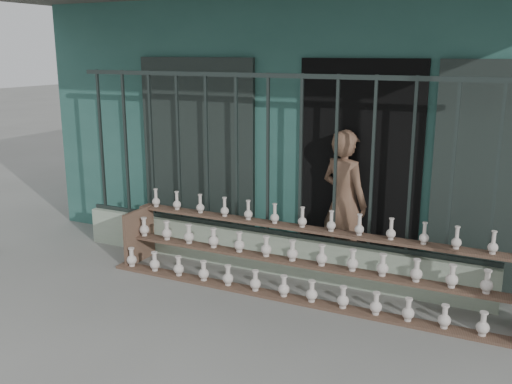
% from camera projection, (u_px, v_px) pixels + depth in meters
% --- Properties ---
extents(ground, '(60.00, 60.00, 0.00)m').
position_uv_depth(ground, '(211.00, 315.00, 5.49)').
color(ground, slate).
extents(workshop_building, '(7.40, 6.60, 3.21)m').
position_uv_depth(workshop_building, '(347.00, 108.00, 8.80)').
color(workshop_building, '#29564E').
rests_on(workshop_building, ground).
extents(parapet_wall, '(5.00, 0.20, 0.45)m').
position_uv_depth(parapet_wall, '(267.00, 251.00, 6.58)').
color(parapet_wall, '#9EB097').
rests_on(parapet_wall, ground).
extents(security_fence, '(5.00, 0.04, 1.80)m').
position_uv_depth(security_fence, '(268.00, 156.00, 6.30)').
color(security_fence, '#283330').
rests_on(security_fence, parapet_wall).
extents(shelf_rack, '(4.50, 0.68, 0.85)m').
position_uv_depth(shelf_rack, '(306.00, 260.00, 5.91)').
color(shelf_rack, brown).
rests_on(shelf_rack, ground).
extents(elderly_woman, '(0.71, 0.60, 1.65)m').
position_uv_depth(elderly_woman, '(344.00, 202.00, 6.40)').
color(elderly_woman, brown).
rests_on(elderly_woman, ground).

